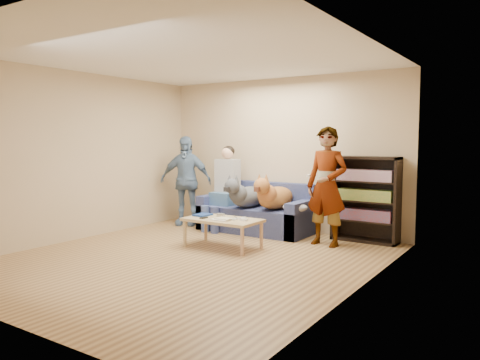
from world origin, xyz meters
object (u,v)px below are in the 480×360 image
Objects in this scene: dog_gray at (245,195)px; bookshelf at (366,197)px; dog_tan at (273,196)px; coffee_table at (223,222)px; person_standing_right at (327,186)px; person_seated at (224,185)px; camera_silver at (221,215)px; sofa at (257,215)px; person_standing_left at (186,181)px; notebook_blue at (203,215)px.

dog_gray is 1.94m from bookshelf.
dog_tan is 1.20m from coffee_table.
person_standing_right is 2.01m from person_seated.
bookshelf is (2.39, 0.36, -0.09)m from person_seated.
camera_silver is at bearing -57.09° from person_seated.
sofa is 0.78m from person_seated.
person_standing_right is at bearing -25.12° from person_standing_left.
notebook_blue is at bearing -117.97° from dog_tan.
bookshelf reaches higher than sofa.
person_seated reaches higher than dog_gray.
camera_silver is 0.07× the size of person_seated.
person_standing_left is at bearing 139.11° from notebook_blue.
bookshelf is at bearing 8.59° from person_seated.
bookshelf is at bearing 14.05° from dog_gray.
notebook_blue is 1.05m from dog_gray.
sofa is at bearing 81.93° from notebook_blue.
person_standing_left is 1.10× the size of person_seated.
sofa is at bearing -13.70° from person_standing_left.
camera_silver is 1.20m from sofa.
dog_gray is (-0.08, -0.24, 0.35)m from sofa.
camera_silver is 0.06× the size of sofa.
person_standing_left is 1.82m from camera_silver.
bookshelf is at bearing -14.35° from person_standing_left.
notebook_blue is at bearing -143.30° from person_standing_right.
dog_gray is at bearing -23.44° from person_standing_left.
bookshelf reaches higher than notebook_blue.
dog_gray is (-1.49, 0.11, -0.24)m from person_standing_right.
dog_gray is at bearing -165.95° from bookshelf.
person_standing_right is 1.19× the size of person_seated.
camera_silver is 0.18m from coffee_table.
bookshelf is (1.80, 0.23, 0.40)m from sofa.
person_standing_left is at bearing 146.72° from camera_silver.
coffee_table is (-0.19, -1.15, -0.27)m from dog_tan.
person_standing_left is 1.32m from dog_gray.
dog_gray is (-0.18, 0.95, 0.19)m from camera_silver.
bookshelf is at bearing 37.01° from notebook_blue.
camera_silver is at bearing -55.54° from person_standing_left.
dog_tan is (0.48, 0.08, 0.01)m from dog_gray.
camera_silver is at bearing -85.11° from sofa.
dog_gray is at bearing -170.45° from dog_tan.
person_standing_left reaches higher than dog_gray.
sofa is at bearing 12.21° from person_seated.
dog_tan is at bearing -20.52° from person_standing_left.
camera_silver is at bearing -79.36° from dog_gray.
camera_silver is at bearing -106.49° from dog_tan.
person_standing_left is at bearing 145.71° from coffee_table.
person_seated is at bearing -171.41° from bookshelf.
person_standing_left is 1.65m from notebook_blue.
notebook_blue is at bearing -63.15° from person_standing_left.
dog_tan is (-1.00, 0.19, -0.23)m from person_standing_right.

